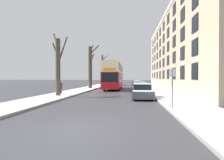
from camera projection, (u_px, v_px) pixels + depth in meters
name	position (u px, v px, depth m)	size (l,w,h in m)	color
ground_plane	(78.00, 130.00, 6.42)	(320.00, 320.00, 0.00)	#38383D
sidewalk_left	(109.00, 83.00, 59.71)	(3.19, 130.00, 0.16)	gray
sidewalk_right	(142.00, 83.00, 58.47)	(3.19, 130.00, 0.16)	gray
terrace_facade_right	(192.00, 51.00, 28.05)	(9.10, 36.26, 12.36)	tan
bare_tree_left_0	(58.00, 65.00, 17.56)	(1.80, 1.94, 6.82)	#423A30
bare_tree_left_1	(90.00, 66.00, 30.39)	(2.10, 2.34, 7.87)	#423A30
bare_tree_left_2	(102.00, 69.00, 43.95)	(1.59, 3.47, 8.24)	#423A30
double_decker_bus	(114.00, 75.00, 29.31)	(2.53, 11.30, 4.33)	red
parked_car_0	(142.00, 92.00, 16.13)	(1.80, 4.26, 1.40)	#474C56
parked_car_1	(139.00, 88.00, 22.06)	(1.84, 4.57, 1.41)	black
parked_car_2	(137.00, 86.00, 28.44)	(1.89, 4.12, 1.42)	#9EA3AD
oncoming_van	(116.00, 81.00, 45.22)	(2.00, 4.86, 2.16)	white
pedestrian_left_sidewalk	(61.00, 87.00, 19.77)	(0.34, 0.34, 1.58)	#4C4742
street_sign_post	(172.00, 86.00, 10.18)	(0.32, 0.07, 2.47)	#4C4F54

